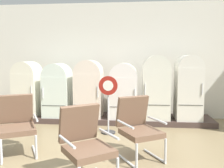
# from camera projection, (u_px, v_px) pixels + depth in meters

# --- Properties ---
(back_wall) EXTENTS (11.76, 0.12, 3.23)m
(back_wall) POSITION_uv_depth(u_px,v_px,m) (108.00, 60.00, 7.07)
(back_wall) COLOR silver
(back_wall) RESTS_ON ground
(display_plinth) EXTENTS (5.57, 0.95, 0.14)m
(display_plinth) POSITION_uv_depth(u_px,v_px,m) (106.00, 118.00, 6.61)
(display_plinth) COLOR #463631
(display_plinth) RESTS_ON ground
(refrigerator_0) EXTENTS (0.63, 0.69, 1.46)m
(refrigerator_0) POSITION_uv_depth(u_px,v_px,m) (28.00, 87.00, 6.63)
(refrigerator_0) COLOR silver
(refrigerator_0) RESTS_ON display_plinth
(refrigerator_1) EXTENTS (0.67, 0.68, 1.41)m
(refrigerator_1) POSITION_uv_depth(u_px,v_px,m) (57.00, 89.00, 6.55)
(refrigerator_1) COLOR silver
(refrigerator_1) RESTS_ON display_plinth
(refrigerator_2) EXTENTS (0.70, 0.67, 1.50)m
(refrigerator_2) POSITION_uv_depth(u_px,v_px,m) (89.00, 87.00, 6.45)
(refrigerator_2) COLOR beige
(refrigerator_2) RESTS_ON display_plinth
(refrigerator_3) EXTENTS (0.71, 0.67, 1.43)m
(refrigerator_3) POSITION_uv_depth(u_px,v_px,m) (124.00, 89.00, 6.36)
(refrigerator_3) COLOR white
(refrigerator_3) RESTS_ON display_plinth
(refrigerator_4) EXTENTS (0.69, 0.61, 1.62)m
(refrigerator_4) POSITION_uv_depth(u_px,v_px,m) (156.00, 85.00, 6.23)
(refrigerator_4) COLOR silver
(refrigerator_4) RESTS_ON display_plinth
(refrigerator_5) EXTENTS (0.63, 0.71, 1.63)m
(refrigerator_5) POSITION_uv_depth(u_px,v_px,m) (188.00, 85.00, 6.20)
(refrigerator_5) COLOR silver
(refrigerator_5) RESTS_ON display_plinth
(armchair_left) EXTENTS (0.85, 0.90, 1.04)m
(armchair_left) POSITION_uv_depth(u_px,v_px,m) (17.00, 122.00, 4.32)
(armchair_left) COLOR silver
(armchair_left) RESTS_ON ground
(armchair_right) EXTENTS (0.86, 0.91, 1.04)m
(armchair_right) POSITION_uv_depth(u_px,v_px,m) (138.00, 125.00, 4.13)
(armchair_right) COLOR silver
(armchair_right) RESTS_ON ground
(armchair_center) EXTENTS (0.89, 0.92, 1.04)m
(armchair_center) POSITION_uv_depth(u_px,v_px,m) (85.00, 141.00, 3.35)
(armchair_center) COLOR silver
(armchair_center) RESTS_ON ground
(sign_stand) EXTENTS (0.42, 0.32, 1.29)m
(sign_stand) POSITION_uv_depth(u_px,v_px,m) (108.00, 107.00, 5.48)
(sign_stand) COLOR #2D2D30
(sign_stand) RESTS_ON ground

